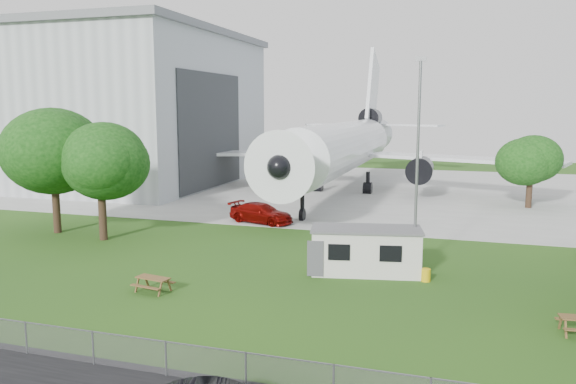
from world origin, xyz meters
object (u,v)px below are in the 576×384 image
(hangar, at_px, (73,107))
(airliner, at_px, (345,145))
(picnic_west, at_px, (153,292))
(site_cabin, at_px, (366,251))

(hangar, distance_m, airliner, 36.21)
(airliner, relative_size, picnic_west, 26.52)
(hangar, relative_size, site_cabin, 6.19)
(airliner, distance_m, site_cabin, 32.02)
(site_cabin, bearing_deg, airliner, 103.86)
(hangar, height_order, picnic_west, hangar)
(hangar, height_order, airliner, hangar)
(site_cabin, xyz_separation_m, picnic_west, (-9.87, -6.54, -1.31))
(hangar, bearing_deg, airliner, -0.22)
(hangar, xyz_separation_m, site_cabin, (43.58, -30.99, -8.09))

